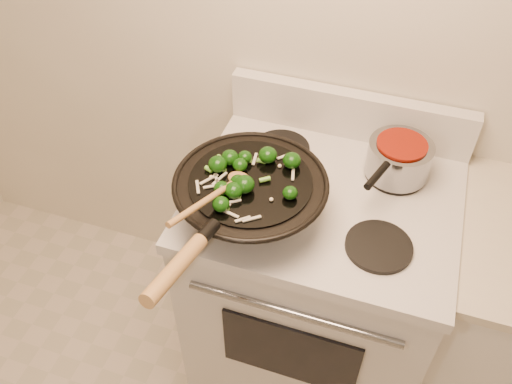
% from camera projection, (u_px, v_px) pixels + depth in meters
% --- Properties ---
extents(stove, '(0.78, 0.67, 1.08)m').
position_uv_depth(stove, '(314.00, 284.00, 1.91)').
color(stove, silver).
rests_on(stove, ground).
extents(wok, '(0.42, 0.69, 0.24)m').
position_uv_depth(wok, '(250.00, 197.00, 1.46)').
color(wok, black).
rests_on(wok, stove).
extents(stirfry, '(0.27, 0.29, 0.05)m').
position_uv_depth(stirfry, '(245.00, 173.00, 1.42)').
color(stirfry, '#0D3408').
rests_on(stirfry, wok).
extents(wooden_spoon, '(0.12, 0.29, 0.08)m').
position_uv_depth(wooden_spoon, '(221.00, 191.00, 1.36)').
color(wooden_spoon, '#9E713E').
rests_on(wooden_spoon, wok).
extents(saucepan, '(0.19, 0.30, 0.11)m').
position_uv_depth(saucepan, '(399.00, 158.00, 1.60)').
color(saucepan, gray).
rests_on(saucepan, stove).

